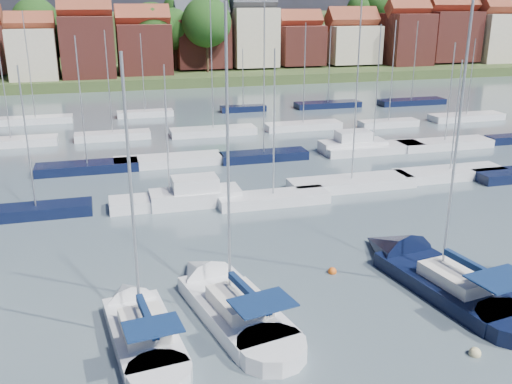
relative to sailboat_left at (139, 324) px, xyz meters
name	(u,v)px	position (x,y,z in m)	size (l,w,h in m)	color
ground	(213,142)	(10.95, 37.11, -0.36)	(260.00, 260.00, 0.00)	#4C6067
sailboat_left	(139,324)	(0.00, 0.00, 0.00)	(4.01, 10.81, 14.40)	silver
sailboat_centre	(222,298)	(4.45, 1.45, -0.01)	(5.66, 12.60, 16.54)	silver
sailboat_navy	(424,271)	(16.39, 1.44, -0.01)	(5.89, 14.21, 19.00)	black
buoy_c	(241,360)	(4.21, -3.67, -0.36)	(0.51, 0.51, 0.51)	beige
buoy_d	(475,355)	(14.48, -6.07, -0.36)	(0.55, 0.55, 0.55)	beige
buoy_e	(332,273)	(11.42, 3.23, -0.36)	(0.51, 0.51, 0.51)	#D85914
buoy_g	(227,290)	(5.00, 2.87, -0.36)	(0.47, 0.47, 0.47)	#D85914
marina_field	(239,148)	(12.85, 32.26, 0.07)	(79.62, 41.41, 15.93)	silver
far_shore_town	(152,44)	(13.18, 129.78, 4.25)	(212.46, 90.00, 22.27)	#3E4F27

